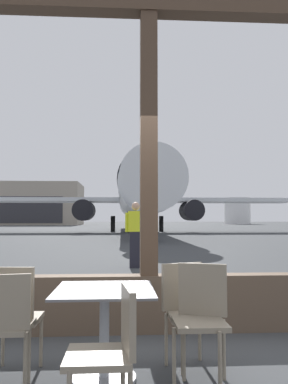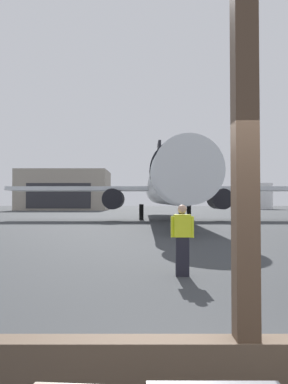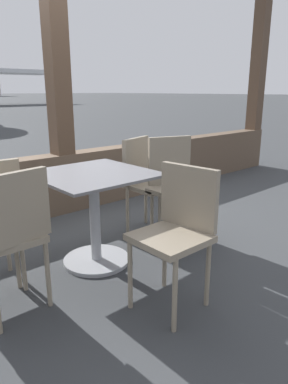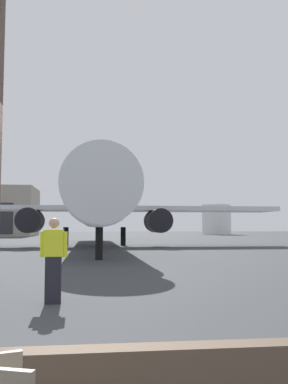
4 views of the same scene
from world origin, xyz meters
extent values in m
cube|color=brown|center=(0.00, 0.00, 0.32)|extent=(7.73, 0.24, 0.65)
cube|color=#4C3828|center=(0.00, 0.00, 1.89)|extent=(0.20, 0.20, 3.78)
cube|color=#4C3828|center=(3.76, 0.00, 1.89)|extent=(0.20, 0.20, 3.78)
cube|color=slate|center=(-0.46, -1.28, 0.72)|extent=(0.80, 0.80, 0.02)
cylinder|color=#9EA0A5|center=(-0.46, -1.28, 0.35)|extent=(0.08, 0.08, 0.71)
cylinder|color=#9EA0A5|center=(-0.46, -1.28, 0.01)|extent=(0.52, 0.52, 0.03)
cube|color=gray|center=(0.30, -1.12, 0.45)|extent=(0.40, 0.40, 0.04)
cube|color=gray|center=(0.24, -0.95, 0.68)|extent=(0.39, 0.16, 0.42)
cylinder|color=gray|center=(0.51, -1.23, 0.23)|extent=(0.03, 0.03, 0.45)
cylinder|color=gray|center=(0.19, -1.33, 0.23)|extent=(0.03, 0.03, 0.45)
cylinder|color=gray|center=(0.41, -0.91, 0.23)|extent=(0.03, 0.03, 0.45)
cylinder|color=gray|center=(0.08, -1.01, 0.23)|extent=(0.03, 0.03, 0.45)
cylinder|color=gray|center=(-1.03, -0.96, 0.22)|extent=(0.03, 0.03, 0.45)
cylinder|color=gray|center=(-1.05, -1.30, 0.22)|extent=(0.03, 0.03, 0.45)
cube|color=gray|center=(-0.46, -2.08, 0.47)|extent=(0.40, 0.40, 0.04)
cube|color=gray|center=(-0.28, -2.06, 0.68)|extent=(0.09, 0.40, 0.39)
cylinder|color=gray|center=(-0.60, -2.27, 0.23)|extent=(0.03, 0.03, 0.47)
cylinder|color=gray|center=(-0.64, -1.93, 0.23)|extent=(0.03, 0.03, 0.47)
cylinder|color=gray|center=(-0.27, -2.23, 0.23)|extent=(0.03, 0.03, 0.47)
cylinder|color=gray|center=(-0.31, -1.89, 0.23)|extent=(0.03, 0.03, 0.47)
cube|color=gray|center=(0.30, -1.44, 0.48)|extent=(0.40, 0.40, 0.04)
cube|color=gray|center=(0.36, -1.27, 0.71)|extent=(0.39, 0.17, 0.43)
cylinder|color=gray|center=(0.40, -1.66, 0.24)|extent=(0.03, 0.03, 0.48)
cylinder|color=gray|center=(0.08, -1.54, 0.24)|extent=(0.03, 0.03, 0.48)
cylinder|color=gray|center=(0.51, -1.34, 0.24)|extent=(0.03, 0.03, 0.48)
cylinder|color=gray|center=(0.19, -1.22, 0.24)|extent=(0.03, 0.03, 0.48)
cube|color=gray|center=(-1.21, -1.44, 0.47)|extent=(0.40, 0.40, 0.04)
cube|color=gray|center=(-1.18, -1.62, 0.70)|extent=(0.40, 0.11, 0.40)
cylinder|color=gray|center=(-1.07, -1.25, 0.24)|extent=(0.03, 0.03, 0.47)
cylinder|color=gray|center=(-1.01, -1.58, 0.24)|extent=(0.03, 0.03, 0.47)
camera|label=1|loc=(-0.32, -4.46, 1.30)|focal=35.61mm
camera|label=2|loc=(-0.87, -3.11, 1.82)|focal=33.81mm
camera|label=3|loc=(-1.86, -3.43, 1.31)|focal=32.94mm
camera|label=4|loc=(0.78, -3.33, 1.55)|focal=40.35mm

